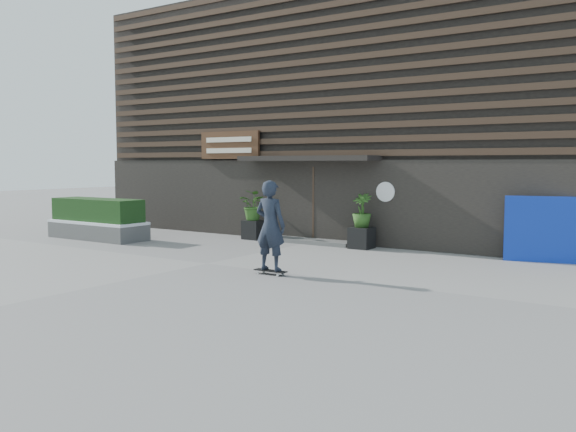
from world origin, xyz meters
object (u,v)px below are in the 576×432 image
Objects in this scene: planter_pot_left at (254,230)px; blue_tarp at (541,229)px; raised_bed at (98,231)px; skateboarder at (270,226)px; planter_pot_right at (362,238)px.

planter_pot_left is 0.35× the size of blue_tarp.
blue_tarp is at bearing 13.29° from raised_bed.
raised_bed is 8.50m from skateboarder.
planter_pot_right is (3.80, 0.00, 0.00)m from planter_pot_left.
planter_pot_right reaches higher than raised_bed.
planter_pot_left is 0.29× the size of skateboarder.
planter_pot_left is 0.17× the size of raised_bed.
skateboarder reaches higher than raised_bed.
blue_tarp is at bearing 2.02° from planter_pot_left.
blue_tarp is (8.52, 0.30, 0.50)m from planter_pot_left.
planter_pot_right is at bearing 0.00° from planter_pot_left.
planter_pot_right is 4.75m from blue_tarp.
raised_bed is at bearing -161.33° from planter_pot_right.
raised_bed is 13.08m from blue_tarp.
planter_pot_right is 0.29× the size of skateboarder.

